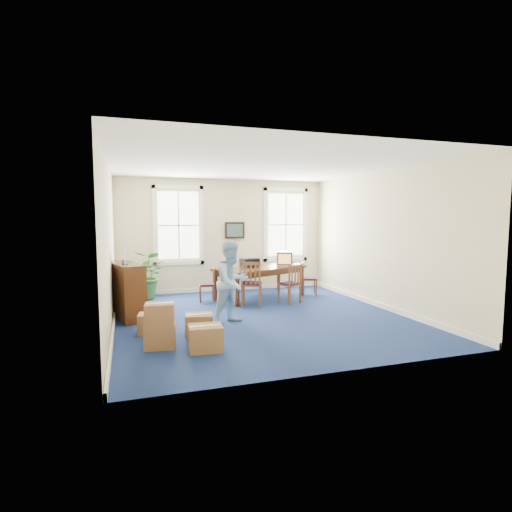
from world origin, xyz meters
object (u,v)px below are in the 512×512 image
object	(u,v)px
chair_near_left	(252,283)
potted_plant	(146,275)
man	(232,282)
conference_table	(260,282)
cardboard_boxes	(171,322)
crt_tv	(285,259)
credenza	(125,288)

from	to	relation	value
chair_near_left	potted_plant	world-z (taller)	potted_plant
man	potted_plant	distance (m)	3.33
conference_table	chair_near_left	world-z (taller)	chair_near_left
conference_table	cardboard_boxes	xyz separation A→B (m)	(-2.66, -3.23, -0.03)
chair_near_left	man	size ratio (longest dim) A/B	0.65
crt_tv	chair_near_left	bearing A→B (deg)	-122.62
chair_near_left	credenza	size ratio (longest dim) A/B	0.69
potted_plant	crt_tv	bearing A→B (deg)	-10.96
conference_table	crt_tv	bearing A→B (deg)	-18.01
credenza	cardboard_boxes	size ratio (longest dim) A/B	1.16
conference_table	man	world-z (taller)	man
chair_near_left	potted_plant	bearing A→B (deg)	-11.14
crt_tv	chair_near_left	world-z (taller)	crt_tv
crt_tv	cardboard_boxes	size ratio (longest dim) A/B	0.34
chair_near_left	potted_plant	distance (m)	2.85
crt_tv	cardboard_boxes	world-z (taller)	crt_tv
crt_tv	cardboard_boxes	distance (m)	4.74
credenza	cardboard_boxes	xyz separation A→B (m)	(0.74, -2.22, -0.23)
credenza	potted_plant	world-z (taller)	potted_plant
man	credenza	xyz separation A→B (m)	(-2.06, 1.19, -0.22)
potted_plant	cardboard_boxes	xyz separation A→B (m)	(0.22, -3.97, -0.25)
potted_plant	cardboard_boxes	bearing A→B (deg)	-86.88
crt_tv	man	world-z (taller)	man
man	credenza	distance (m)	2.39
cardboard_boxes	credenza	bearing A→B (deg)	108.37
conference_table	crt_tv	distance (m)	0.94
chair_near_left	credenza	world-z (taller)	credenza
crt_tv	credenza	distance (m)	4.26
credenza	potted_plant	bearing A→B (deg)	57.76
credenza	cardboard_boxes	world-z (taller)	credenza
crt_tv	man	size ratio (longest dim) A/B	0.28
credenza	potted_plant	distance (m)	1.83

